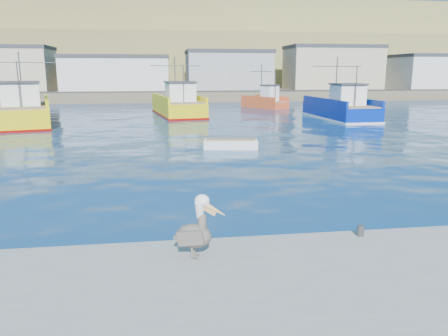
# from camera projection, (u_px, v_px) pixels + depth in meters

# --- Properties ---
(ground) EXTENTS (260.00, 260.00, 0.00)m
(ground) POSITION_uv_depth(u_px,v_px,m) (233.00, 218.00, 15.01)
(ground) COLOR navy
(ground) RESTS_ON ground
(dock_bollards) EXTENTS (36.20, 0.20, 0.30)m
(dock_bollards) POSITION_uv_depth(u_px,v_px,m) (276.00, 235.00, 11.67)
(dock_bollards) COLOR #4C4C4C
(dock_bollards) RESTS_ON dock
(far_shore) EXTENTS (200.00, 81.00, 24.00)m
(far_shore) POSITION_uv_depth(u_px,v_px,m) (168.00, 56.00, 118.61)
(far_shore) COLOR brown
(far_shore) RESTS_ON ground
(trawler_yellow_a) EXTENTS (7.98, 14.74, 6.86)m
(trawler_yellow_a) POSITION_uv_depth(u_px,v_px,m) (23.00, 111.00, 41.85)
(trawler_yellow_a) COLOR #DCC20A
(trawler_yellow_a) RESTS_ON ground
(trawler_yellow_b) EXTENTS (6.17, 12.95, 6.66)m
(trawler_yellow_b) POSITION_uv_depth(u_px,v_px,m) (178.00, 105.00, 50.29)
(trawler_yellow_b) COLOR #DCC20A
(trawler_yellow_b) RESTS_ON ground
(trawler_blue) EXTENTS (5.53, 11.70, 6.54)m
(trawler_blue) POSITION_uv_depth(u_px,v_px,m) (341.00, 109.00, 46.39)
(trawler_blue) COLOR #002091
(trawler_blue) RESTS_ON ground
(boat_orange) EXTENTS (5.69, 7.41, 5.91)m
(boat_orange) POSITION_uv_depth(u_px,v_px,m) (266.00, 101.00, 59.93)
(boat_orange) COLOR #D24B22
(boat_orange) RESTS_ON ground
(skiff_mid) EXTENTS (3.63, 1.73, 0.76)m
(skiff_mid) POSITION_uv_depth(u_px,v_px,m) (231.00, 145.00, 28.48)
(skiff_mid) COLOR silver
(skiff_mid) RESTS_ON ground
(skiff_far) EXTENTS (4.36, 4.23, 0.98)m
(skiff_far) POSITION_uv_depth(u_px,v_px,m) (337.00, 111.00, 52.45)
(skiff_far) COLOR silver
(skiff_far) RESTS_ON ground
(pelican) EXTENTS (1.28, 0.77, 1.60)m
(pelican) POSITION_uv_depth(u_px,v_px,m) (196.00, 231.00, 10.49)
(pelican) COLOR #595451
(pelican) RESTS_ON dock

